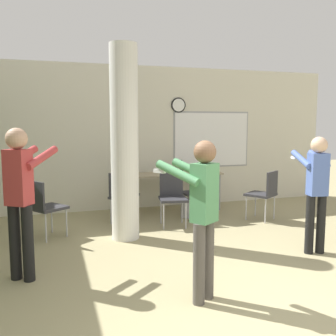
{
  "coord_description": "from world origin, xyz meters",
  "views": [
    {
      "loc": [
        -1.79,
        -2.22,
        1.69
      ],
      "look_at": [
        -0.24,
        2.77,
        1.06
      ],
      "focal_mm": 40.0,
      "sensor_mm": 36.0,
      "label": 1
    }
  ],
  "objects_px": {
    "chair_table_right": "(197,191)",
    "person_watching_back": "(21,192)",
    "person_playing_side": "(316,185)",
    "chair_table_front": "(172,195)",
    "person_playing_front": "(202,208)",
    "chair_near_pillar": "(44,205)",
    "bottle_on_table": "(182,167)",
    "folding_table": "(172,176)",
    "chair_mid_room": "(265,191)",
    "chair_table_left": "(123,193)"
  },
  "relations": [
    {
      "from": "chair_near_pillar",
      "to": "chair_table_front",
      "type": "xyz_separation_m",
      "value": [
        2.03,
        0.17,
        0.0
      ]
    },
    {
      "from": "chair_table_front",
      "to": "folding_table",
      "type": "bearing_deg",
      "value": 72.42
    },
    {
      "from": "chair_table_left",
      "to": "chair_near_pillar",
      "type": "bearing_deg",
      "value": -157.51
    },
    {
      "from": "chair_table_right",
      "to": "folding_table",
      "type": "bearing_deg",
      "value": 107.76
    },
    {
      "from": "person_playing_side",
      "to": "person_watching_back",
      "type": "relative_size",
      "value": 0.92
    },
    {
      "from": "chair_mid_room",
      "to": "person_playing_front",
      "type": "bearing_deg",
      "value": -131.81
    },
    {
      "from": "folding_table",
      "to": "chair_table_front",
      "type": "xyz_separation_m",
      "value": [
        -0.3,
        -0.96,
        -0.18
      ]
    },
    {
      "from": "chair_mid_room",
      "to": "chair_table_left",
      "type": "bearing_deg",
      "value": 167.11
    },
    {
      "from": "chair_table_front",
      "to": "person_watching_back",
      "type": "relative_size",
      "value": 0.53
    },
    {
      "from": "chair_mid_room",
      "to": "person_watching_back",
      "type": "relative_size",
      "value": 0.53
    },
    {
      "from": "folding_table",
      "to": "person_playing_front",
      "type": "bearing_deg",
      "value": -103.54
    },
    {
      "from": "folding_table",
      "to": "chair_table_left",
      "type": "bearing_deg",
      "value": -150.46
    },
    {
      "from": "bottle_on_table",
      "to": "chair_table_left",
      "type": "height_order",
      "value": "bottle_on_table"
    },
    {
      "from": "person_playing_front",
      "to": "chair_table_right",
      "type": "bearing_deg",
      "value": 69.14
    },
    {
      "from": "chair_mid_room",
      "to": "person_playing_side",
      "type": "relative_size",
      "value": 0.57
    },
    {
      "from": "person_playing_side",
      "to": "person_playing_front",
      "type": "relative_size",
      "value": 0.99
    },
    {
      "from": "chair_near_pillar",
      "to": "person_watching_back",
      "type": "relative_size",
      "value": 0.53
    },
    {
      "from": "chair_table_front",
      "to": "person_playing_side",
      "type": "distance_m",
      "value": 2.31
    },
    {
      "from": "folding_table",
      "to": "chair_table_front",
      "type": "relative_size",
      "value": 2.18
    },
    {
      "from": "chair_mid_room",
      "to": "person_watching_back",
      "type": "height_order",
      "value": "person_watching_back"
    },
    {
      "from": "chair_table_front",
      "to": "person_playing_front",
      "type": "height_order",
      "value": "person_playing_front"
    },
    {
      "from": "chair_table_left",
      "to": "person_playing_side",
      "type": "height_order",
      "value": "person_playing_side"
    },
    {
      "from": "bottle_on_table",
      "to": "person_watching_back",
      "type": "relative_size",
      "value": 0.14
    },
    {
      "from": "bottle_on_table",
      "to": "person_playing_side",
      "type": "xyz_separation_m",
      "value": [
        0.82,
        -2.91,
        0.07
      ]
    },
    {
      "from": "chair_table_right",
      "to": "person_playing_front",
      "type": "height_order",
      "value": "person_playing_front"
    },
    {
      "from": "person_watching_back",
      "to": "person_playing_front",
      "type": "bearing_deg",
      "value": -31.84
    },
    {
      "from": "chair_near_pillar",
      "to": "folding_table",
      "type": "bearing_deg",
      "value": 25.83
    },
    {
      "from": "bottle_on_table",
      "to": "chair_table_right",
      "type": "relative_size",
      "value": 0.27
    },
    {
      "from": "chair_table_right",
      "to": "chair_table_front",
      "type": "bearing_deg",
      "value": -155.57
    },
    {
      "from": "chair_table_right",
      "to": "person_watching_back",
      "type": "height_order",
      "value": "person_watching_back"
    },
    {
      "from": "chair_near_pillar",
      "to": "chair_table_front",
      "type": "bearing_deg",
      "value": 4.7
    },
    {
      "from": "bottle_on_table",
      "to": "person_playing_side",
      "type": "distance_m",
      "value": 3.02
    },
    {
      "from": "chair_table_front",
      "to": "person_playing_side",
      "type": "relative_size",
      "value": 0.57
    },
    {
      "from": "chair_near_pillar",
      "to": "chair_table_right",
      "type": "bearing_deg",
      "value": 9.09
    },
    {
      "from": "chair_near_pillar",
      "to": "chair_table_left",
      "type": "bearing_deg",
      "value": 22.49
    },
    {
      "from": "bottle_on_table",
      "to": "chair_table_front",
      "type": "xyz_separation_m",
      "value": [
        -0.53,
        -1.08,
        -0.32
      ]
    },
    {
      "from": "person_playing_front",
      "to": "person_playing_side",
      "type": "bearing_deg",
      "value": 22.7
    },
    {
      "from": "chair_table_left",
      "to": "chair_mid_room",
      "type": "bearing_deg",
      "value": -12.89
    },
    {
      "from": "folding_table",
      "to": "bottle_on_table",
      "type": "bearing_deg",
      "value": 27.08
    },
    {
      "from": "chair_table_right",
      "to": "person_playing_side",
      "type": "distance_m",
      "value": 2.26
    },
    {
      "from": "folding_table",
      "to": "person_watching_back",
      "type": "height_order",
      "value": "person_watching_back"
    },
    {
      "from": "chair_table_right",
      "to": "chair_near_pillar",
      "type": "bearing_deg",
      "value": -170.91
    },
    {
      "from": "bottle_on_table",
      "to": "chair_table_right",
      "type": "xyz_separation_m",
      "value": [
        0.0,
        -0.84,
        -0.32
      ]
    },
    {
      "from": "chair_near_pillar",
      "to": "person_playing_side",
      "type": "relative_size",
      "value": 0.57
    },
    {
      "from": "person_playing_side",
      "to": "chair_mid_room",
      "type": "bearing_deg",
      "value": 80.82
    },
    {
      "from": "chair_mid_room",
      "to": "folding_table",
      "type": "bearing_deg",
      "value": 138.8
    },
    {
      "from": "folding_table",
      "to": "person_playing_front",
      "type": "xyz_separation_m",
      "value": [
        -0.87,
        -3.59,
        0.22
      ]
    },
    {
      "from": "chair_table_left",
      "to": "person_watching_back",
      "type": "xyz_separation_m",
      "value": [
        -1.45,
        -1.96,
        0.46
      ]
    },
    {
      "from": "chair_table_front",
      "to": "person_watching_back",
      "type": "xyz_separation_m",
      "value": [
        -2.22,
        -1.6,
        0.46
      ]
    },
    {
      "from": "person_playing_front",
      "to": "folding_table",
      "type": "bearing_deg",
      "value": 76.46
    }
  ]
}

